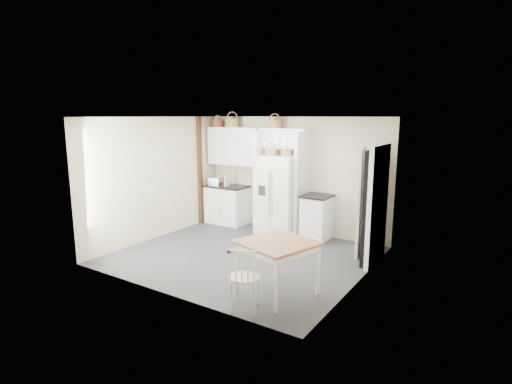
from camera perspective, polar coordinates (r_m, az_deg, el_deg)
The scene contains 27 objects.
floor at distance 7.71m, azimuth -1.83°, elevation -9.03°, with size 4.50×4.50×0.00m, color #343435.
ceiling at distance 7.25m, azimuth -1.95°, elevation 10.67°, with size 4.50×4.50×0.00m, color white.
wall_back at distance 9.06m, azimuth 5.35°, elevation 2.43°, with size 4.50×4.50×0.00m, color #C3BA92.
wall_left at distance 8.83m, azimuth -13.97°, elevation 1.93°, with size 4.00×4.00×0.00m, color #C3BA92.
wall_right at distance 6.38m, azimuth 14.95°, elevation -1.48°, with size 4.00×4.00×0.00m, color #C3BA92.
refrigerator at distance 8.89m, azimuth 3.34°, elevation -0.43°, with size 0.91×0.74×1.77m, color white.
base_cab_left at distance 9.84m, azimuth -4.12°, elevation -1.89°, with size 0.98×0.62×0.91m, color white.
base_cab_right at distance 8.65m, azimuth 8.68°, elevation -3.72°, with size 0.53×0.63×0.93m, color white.
dining_table at distance 6.03m, azimuth 3.04°, elevation -10.74°, with size 0.97×0.97×0.81m, color brown.
windsor_chair at distance 5.55m, azimuth -1.64°, elevation -12.14°, with size 0.45×0.41×0.91m, color white.
counter_left at distance 9.75m, azimuth -4.16°, elevation 0.83°, with size 1.02×0.66×0.04m, color black.
counter_right at distance 8.54m, azimuth 8.77°, elevation -0.57°, with size 0.57×0.67×0.04m, color black.
toaster at distance 9.83m, azimuth -5.94°, elevation 1.54°, with size 0.26×0.15×0.18m, color silver.
cookbook_red at distance 9.65m, azimuth -4.36°, elevation 1.53°, with size 0.03×0.15×0.22m, color #9F0A0A.
cookbook_cream at distance 9.62m, azimuth -4.16°, elevation 1.61°, with size 0.04×0.17×0.26m, color beige.
basket_upper_a at distance 9.92m, azimuth -5.47°, elevation 9.70°, with size 0.28×0.28×0.16m, color maroon.
basket_upper_b at distance 9.65m, azimuth -3.41°, elevation 9.85°, with size 0.35×0.35×0.21m, color brown.
basket_bridge_a at distance 9.01m, azimuth 2.70°, elevation 9.69°, with size 0.32×0.32×0.18m, color brown.
basket_fridge_a at distance 8.75m, azimuth 2.14°, elevation 5.74°, with size 0.28×0.28×0.15m, color brown.
basket_fridge_b at distance 8.56m, azimuth 4.30°, elevation 5.51°, with size 0.22×0.22×0.12m, color brown.
upper_cabinet at distance 9.64m, azimuth -3.04°, elevation 6.55°, with size 1.40×0.34×0.90m, color white.
bridge_cabinet at distance 8.90m, azimuth 4.07°, elevation 7.63°, with size 1.12×0.34×0.45m, color white.
fridge_panel_left at distance 9.15m, azimuth 0.79°, elevation 1.61°, with size 0.08×0.60×2.30m, color white.
fridge_panel_right at distance 8.66m, azimuth 6.52°, elevation 1.00°, with size 0.08×0.60×2.30m, color white.
trim_post at distance 9.76m, azimuth -8.00°, elevation 2.97°, with size 0.09×0.09×2.60m, color black.
doorway_void at distance 7.40m, azimuth 16.60°, elevation -2.07°, with size 0.18×0.85×2.05m, color black.
door_slab at distance 7.82m, azimuth 14.77°, elevation -1.30°, with size 0.80×0.04×2.05m, color white.
Camera 1 is at (4.14, -5.95, 2.63)m, focal length 28.00 mm.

